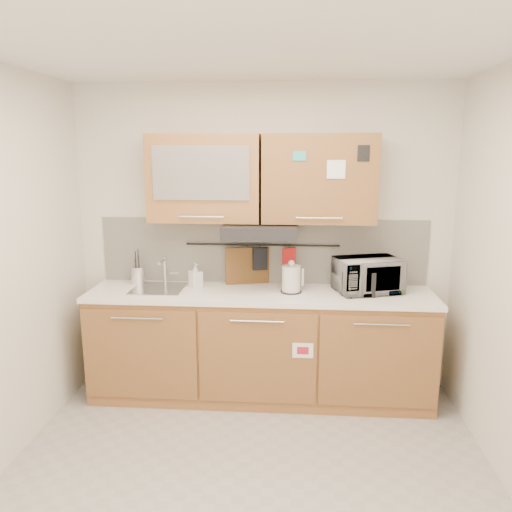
# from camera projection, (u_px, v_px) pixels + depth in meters

# --- Properties ---
(floor) EXTENTS (3.20, 3.20, 0.00)m
(floor) POSITION_uv_depth(u_px,v_px,m) (247.00, 487.00, 3.10)
(floor) COLOR #9E9993
(floor) RESTS_ON ground
(ceiling) EXTENTS (3.20, 3.20, 0.00)m
(ceiling) POSITION_uv_depth(u_px,v_px,m) (245.00, 41.00, 2.56)
(ceiling) COLOR white
(ceiling) RESTS_ON wall_back
(wall_back) EXTENTS (3.20, 0.00, 3.20)m
(wall_back) POSITION_uv_depth(u_px,v_px,m) (263.00, 239.00, 4.30)
(wall_back) COLOR silver
(wall_back) RESTS_ON ground
(base_cabinet) EXTENTS (2.80, 0.64, 0.88)m
(base_cabinet) POSITION_uv_depth(u_px,v_px,m) (260.00, 351.00, 4.18)
(base_cabinet) COLOR #A8663B
(base_cabinet) RESTS_ON floor
(countertop) EXTENTS (2.82, 0.62, 0.04)m
(countertop) POSITION_uv_depth(u_px,v_px,m) (260.00, 294.00, 4.08)
(countertop) COLOR white
(countertop) RESTS_ON base_cabinet
(backsplash) EXTENTS (2.80, 0.02, 0.56)m
(backsplash) POSITION_uv_depth(u_px,v_px,m) (262.00, 251.00, 4.30)
(backsplash) COLOR silver
(backsplash) RESTS_ON countertop
(upper_cabinets) EXTENTS (1.82, 0.37, 0.70)m
(upper_cabinets) POSITION_uv_depth(u_px,v_px,m) (261.00, 178.00, 4.01)
(upper_cabinets) COLOR #A8663B
(upper_cabinets) RESTS_ON wall_back
(range_hood) EXTENTS (0.60, 0.46, 0.10)m
(range_hood) POSITION_uv_depth(u_px,v_px,m) (261.00, 230.00, 4.03)
(range_hood) COLOR black
(range_hood) RESTS_ON upper_cabinets
(sink) EXTENTS (0.42, 0.40, 0.26)m
(sink) POSITION_uv_depth(u_px,v_px,m) (159.00, 288.00, 4.15)
(sink) COLOR silver
(sink) RESTS_ON countertop
(utensil_rail) EXTENTS (1.30, 0.02, 0.02)m
(utensil_rail) POSITION_uv_depth(u_px,v_px,m) (262.00, 245.00, 4.26)
(utensil_rail) COLOR black
(utensil_rail) RESTS_ON backsplash
(utensil_crock) EXTENTS (0.13, 0.13, 0.30)m
(utensil_crock) POSITION_uv_depth(u_px,v_px,m) (138.00, 275.00, 4.30)
(utensil_crock) COLOR silver
(utensil_crock) RESTS_ON countertop
(kettle) EXTENTS (0.20, 0.20, 0.27)m
(kettle) POSITION_uv_depth(u_px,v_px,m) (291.00, 280.00, 4.04)
(kettle) COLOR silver
(kettle) RESTS_ON countertop
(toaster) EXTENTS (0.28, 0.19, 0.20)m
(toaster) POSITION_uv_depth(u_px,v_px,m) (359.00, 282.00, 3.98)
(toaster) COLOR black
(toaster) RESTS_ON countertop
(microwave) EXTENTS (0.58, 0.48, 0.28)m
(microwave) POSITION_uv_depth(u_px,v_px,m) (368.00, 275.00, 4.04)
(microwave) COLOR #999999
(microwave) RESTS_ON countertop
(soap_bottle) EXTENTS (0.13, 0.13, 0.21)m
(soap_bottle) POSITION_uv_depth(u_px,v_px,m) (196.00, 275.00, 4.19)
(soap_bottle) COLOR #999999
(soap_bottle) RESTS_ON countertop
(cutting_board) EXTENTS (0.37, 0.12, 0.47)m
(cutting_board) POSITION_uv_depth(u_px,v_px,m) (247.00, 274.00, 4.30)
(cutting_board) COLOR brown
(cutting_board) RESTS_ON utensil_rail
(oven_mitt) EXTENTS (0.11, 0.07, 0.18)m
(oven_mitt) POSITION_uv_depth(u_px,v_px,m) (260.00, 258.00, 4.26)
(oven_mitt) COLOR #204E93
(oven_mitt) RESTS_ON utensil_rail
(dark_pouch) EXTENTS (0.13, 0.07, 0.19)m
(dark_pouch) POSITION_uv_depth(u_px,v_px,m) (260.00, 259.00, 4.27)
(dark_pouch) COLOR black
(dark_pouch) RESTS_ON utensil_rail
(pot_holder) EXTENTS (0.11, 0.07, 0.14)m
(pot_holder) POSITION_uv_depth(u_px,v_px,m) (289.00, 256.00, 4.24)
(pot_holder) COLOR red
(pot_holder) RESTS_ON utensil_rail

